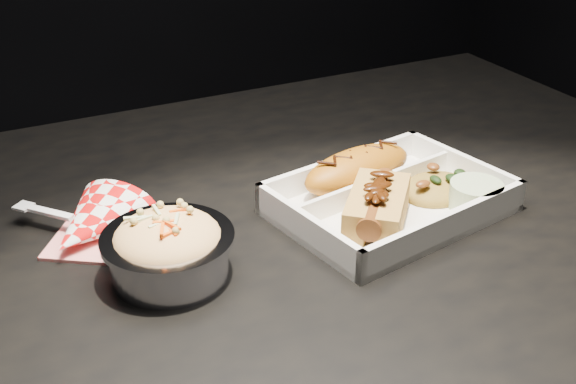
{
  "coord_description": "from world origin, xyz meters",
  "views": [
    {
      "loc": [
        -0.3,
        -0.63,
        1.16
      ],
      "look_at": [
        -0.0,
        -0.05,
        0.81
      ],
      "focal_mm": 45.0,
      "sensor_mm": 36.0,
      "label": 1
    }
  ],
  "objects_px": {
    "hotdog": "(377,206)",
    "napkin_fork": "(92,226)",
    "food_tray": "(389,203)",
    "fried_pastry": "(358,169)",
    "dining_table": "(273,286)",
    "foil_coleslaw_cup": "(168,246)"
  },
  "relations": [
    {
      "from": "hotdog",
      "to": "napkin_fork",
      "type": "bearing_deg",
      "value": 107.05
    },
    {
      "from": "food_tray",
      "to": "fried_pastry",
      "type": "xyz_separation_m",
      "value": [
        -0.01,
        0.05,
        0.02
      ]
    },
    {
      "from": "hotdog",
      "to": "napkin_fork",
      "type": "xyz_separation_m",
      "value": [
        -0.28,
        0.12,
        -0.02
      ]
    },
    {
      "from": "food_tray",
      "to": "hotdog",
      "type": "distance_m",
      "value": 0.06
    },
    {
      "from": "dining_table",
      "to": "napkin_fork",
      "type": "height_order",
      "value": "napkin_fork"
    },
    {
      "from": "napkin_fork",
      "to": "food_tray",
      "type": "bearing_deg",
      "value": 33.64
    },
    {
      "from": "foil_coleslaw_cup",
      "to": "napkin_fork",
      "type": "relative_size",
      "value": 0.82
    },
    {
      "from": "napkin_fork",
      "to": "hotdog",
      "type": "bearing_deg",
      "value": 25.39
    },
    {
      "from": "napkin_fork",
      "to": "foil_coleslaw_cup",
      "type": "bearing_deg",
      "value": -12.96
    },
    {
      "from": "fried_pastry",
      "to": "napkin_fork",
      "type": "xyz_separation_m",
      "value": [
        -0.31,
        0.04,
        -0.01
      ]
    },
    {
      "from": "dining_table",
      "to": "hotdog",
      "type": "relative_size",
      "value": 9.85
    },
    {
      "from": "fried_pastry",
      "to": "hotdog",
      "type": "relative_size",
      "value": 1.26
    },
    {
      "from": "foil_coleslaw_cup",
      "to": "food_tray",
      "type": "bearing_deg",
      "value": 2.45
    },
    {
      "from": "fried_pastry",
      "to": "napkin_fork",
      "type": "bearing_deg",
      "value": 173.3
    },
    {
      "from": "fried_pastry",
      "to": "foil_coleslaw_cup",
      "type": "relative_size",
      "value": 1.18
    },
    {
      "from": "dining_table",
      "to": "foil_coleslaw_cup",
      "type": "distance_m",
      "value": 0.19
    },
    {
      "from": "dining_table",
      "to": "food_tray",
      "type": "bearing_deg",
      "value": -16.97
    },
    {
      "from": "dining_table",
      "to": "napkin_fork",
      "type": "xyz_separation_m",
      "value": [
        -0.19,
        0.05,
        0.11
      ]
    },
    {
      "from": "dining_table",
      "to": "foil_coleslaw_cup",
      "type": "xyz_separation_m",
      "value": [
        -0.14,
        -0.05,
        0.12
      ]
    },
    {
      "from": "food_tray",
      "to": "napkin_fork",
      "type": "height_order",
      "value": "napkin_fork"
    },
    {
      "from": "food_tray",
      "to": "napkin_fork",
      "type": "xyz_separation_m",
      "value": [
        -0.32,
        0.09,
        0.01
      ]
    },
    {
      "from": "fried_pastry",
      "to": "hotdog",
      "type": "height_order",
      "value": "hotdog"
    }
  ]
}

